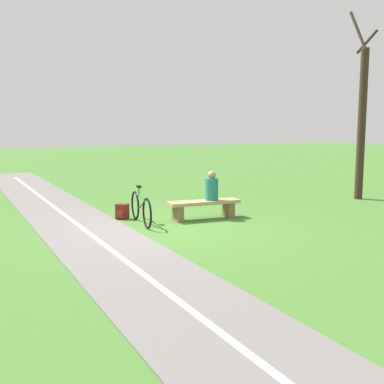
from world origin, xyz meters
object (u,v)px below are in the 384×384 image
at_px(bicycle, 141,208).
at_px(tree_far_left, 363,117).
at_px(backpack, 122,212).
at_px(bench, 204,206).
at_px(person_seated, 212,188).

xyz_separation_m(bicycle, tree_far_left, (-7.18, -0.79, 2.10)).
relative_size(backpack, tree_far_left, 0.07).
bearing_deg(bicycle, backpack, -157.91).
height_order(bench, backpack, bench).
relative_size(bicycle, tree_far_left, 0.32).
distance_m(person_seated, tree_far_left, 5.77).
bearing_deg(person_seated, bench, -0.00).
bearing_deg(bicycle, bench, 91.20).
bearing_deg(bench, tree_far_left, -169.42).
distance_m(bicycle, backpack, 0.78).
xyz_separation_m(bench, backpack, (1.77, -0.80, -0.13)).
height_order(bench, person_seated, person_seated).
bearing_deg(tree_far_left, bicycle, 6.29).
xyz_separation_m(bench, tree_far_left, (-5.64, -0.87, 2.15)).
bearing_deg(tree_far_left, bench, 8.79).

